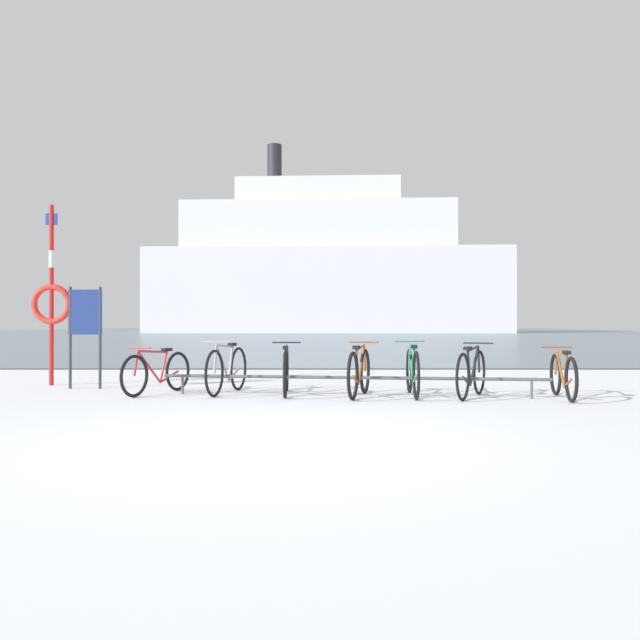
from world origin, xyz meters
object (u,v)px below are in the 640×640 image
at_px(bicycle_3, 358,372).
at_px(rescue_post, 50,299).
at_px(bicycle_4, 411,371).
at_px(bicycle_5, 470,373).
at_px(bicycle_1, 225,370).
at_px(info_sign, 83,321).
at_px(ferry_ship, 323,269).
at_px(bicycle_0, 155,372).
at_px(bicycle_6, 561,375).
at_px(bicycle_2, 284,371).

xyz_separation_m(bicycle_3, rescue_post, (-5.31, 1.87, 1.15)).
distance_m(bicycle_4, bicycle_5, 0.86).
bearing_deg(bicycle_1, info_sign, 162.06).
distance_m(info_sign, ferry_ship, 62.76).
relative_size(info_sign, rescue_post, 0.54).
height_order(bicycle_3, rescue_post, rescue_post).
bearing_deg(bicycle_0, ferry_ship, 87.26).
distance_m(bicycle_6, info_sign, 7.64).
xyz_separation_m(bicycle_5, rescue_post, (-6.96, 1.99, 1.15)).
relative_size(bicycle_0, bicycle_2, 0.93).
bearing_deg(ferry_ship, bicycle_4, -89.20).
bearing_deg(bicycle_6, ferry_ship, 92.71).
bearing_deg(bicycle_5, rescue_post, 164.07).
xyz_separation_m(bicycle_0, bicycle_2, (2.00, -0.10, 0.02)).
distance_m(bicycle_2, bicycle_6, 4.09).
height_order(bicycle_0, bicycle_6, bicycle_6).
xyz_separation_m(bicycle_0, bicycle_5, (4.75, -0.52, 0.03)).
height_order(bicycle_6, info_sign, info_sign).
relative_size(bicycle_6, info_sign, 0.93).
height_order(bicycle_2, bicycle_4, bicycle_4).
xyz_separation_m(bicycle_2, ferry_ship, (1.03, 63.29, 6.40)).
bearing_deg(bicycle_6, bicycle_1, 171.79).
bearing_deg(bicycle_3, bicycle_2, 164.54).
xyz_separation_m(bicycle_2, bicycle_6, (4.05, -0.58, -0.02)).
height_order(bicycle_2, bicycle_5, bicycle_5).
distance_m(bicycle_3, bicycle_5, 1.65).
distance_m(bicycle_1, bicycle_6, 5.02).
xyz_separation_m(bicycle_5, ferry_ship, (-1.73, 63.72, 6.39)).
xyz_separation_m(bicycle_1, bicycle_6, (4.97, -0.72, -0.04)).
bearing_deg(rescue_post, bicycle_0, -33.69).
relative_size(bicycle_2, bicycle_3, 1.05).
distance_m(bicycle_5, bicycle_6, 1.30).
height_order(bicycle_1, bicycle_4, bicycle_1).
bearing_deg(bicycle_1, bicycle_4, -7.56).
bearing_deg(bicycle_0, bicycle_5, -6.21).
bearing_deg(bicycle_1, bicycle_2, -8.44).
xyz_separation_m(bicycle_4, info_sign, (-5.31, 1.18, 0.76)).
xyz_separation_m(bicycle_3, bicycle_5, (1.65, -0.12, -0.00)).
height_order(bicycle_2, bicycle_3, bicycle_3).
bearing_deg(bicycle_2, info_sign, 164.57).
distance_m(bicycle_2, info_sign, 3.61).
distance_m(bicycle_3, ferry_ship, 63.92).
height_order(bicycle_3, bicycle_5, bicycle_3).
xyz_separation_m(bicycle_0, bicycle_6, (6.05, -0.67, 0.00)).
bearing_deg(bicycle_3, bicycle_5, -4.04).
distance_m(bicycle_0, bicycle_4, 3.93).
distance_m(bicycle_0, rescue_post, 2.90).
height_order(bicycle_0, info_sign, info_sign).
relative_size(bicycle_0, bicycle_1, 0.93).
distance_m(bicycle_5, info_sign, 6.35).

